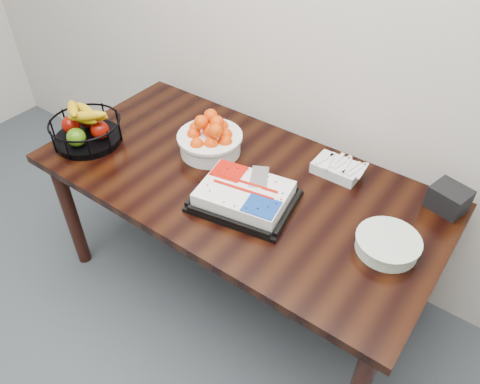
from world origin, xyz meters
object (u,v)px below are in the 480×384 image
Objects in this scene: tangerine_bowl at (210,137)px; napkin_box at (449,199)px; table at (238,193)px; plate_stack at (387,244)px; cake_tray at (244,196)px; fruit_basket at (86,129)px.

tangerine_bowl reaches higher than napkin_box.
table is 0.70m from plate_stack.
napkin_box is at bearing 14.57° from tangerine_bowl.
plate_stack is at bearing 9.99° from cake_tray.
plate_stack is (0.58, 0.10, -0.01)m from cake_tray.
table is at bearing 136.61° from cake_tray.
plate_stack is at bearing 7.52° from fruit_basket.
table is at bearing -156.37° from napkin_box.
fruit_basket is (-0.53, -0.28, -0.01)m from tangerine_bowl.
fruit_basket is 1.46m from plate_stack.
cake_tray is at bearing -170.01° from plate_stack.
napkin_box is (0.68, 0.46, 0.01)m from cake_tray.
napkin_box is (1.02, 0.27, -0.03)m from tangerine_bowl.
tangerine_bowl reaches higher than table.
tangerine_bowl is 0.92m from plate_stack.
cake_tray reaches higher than plate_stack.
plate_stack is 0.38m from napkin_box.
fruit_basket is 1.64m from napkin_box.
plate_stack is at bearing -106.24° from napkin_box.
plate_stack is at bearing -5.87° from tangerine_bowl.
tangerine_bowl is 0.60m from fruit_basket.
plate_stack is at bearing -0.79° from table.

